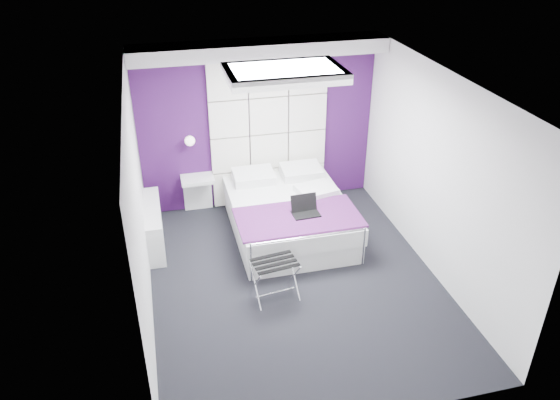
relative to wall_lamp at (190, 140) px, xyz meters
name	(u,v)px	position (x,y,z in m)	size (l,w,h in m)	color
floor	(295,281)	(1.05, -2.06, -1.22)	(4.40, 4.40, 0.00)	black
ceiling	(298,83)	(1.05, -2.06, 1.38)	(4.40, 4.40, 0.00)	white
wall_back	(258,125)	(1.05, 0.14, 0.08)	(3.60, 3.60, 0.00)	silver
wall_left	(139,211)	(-0.75, -2.06, 0.08)	(4.40, 4.40, 0.00)	silver
wall_right	(437,176)	(2.85, -2.06, 0.08)	(4.40, 4.40, 0.00)	silver
accent_wall	(258,125)	(1.05, 0.13, 0.08)	(3.58, 0.02, 2.58)	#381047
soffit	(260,49)	(1.05, -0.11, 1.28)	(3.58, 0.50, 0.20)	silver
headboard	(269,133)	(1.20, 0.08, -0.05)	(1.80, 0.08, 2.30)	silver
skylight	(284,72)	(1.05, -1.46, 1.33)	(1.36, 0.86, 0.12)	white
wall_lamp	(190,140)	(0.00, 0.00, 0.00)	(0.15, 0.15, 0.15)	white
radiator	(154,226)	(-0.64, -0.76, -0.92)	(0.22, 1.20, 0.60)	silver
bed	(289,215)	(1.26, -0.92, -0.92)	(1.67, 2.01, 0.71)	silver
nightstand	(197,179)	(0.06, -0.04, -0.62)	(0.49, 0.38, 0.05)	silver
luggage_rack	(275,279)	(0.73, -2.29, -0.96)	(0.53, 0.39, 0.52)	silver
laptop	(305,209)	(1.37, -1.35, -0.59)	(0.36, 0.26, 0.26)	black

